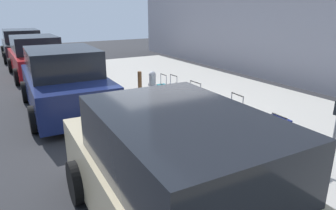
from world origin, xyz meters
The scene contains 18 objects.
ground_plane centered at (0.00, 0.00, 0.00)m, with size 40.00×40.00×0.00m, color #28282B.
sidewalk_curb centered at (0.00, -2.50, 0.07)m, with size 18.00×5.00×0.14m, color #ADA89E.
suitcase_navy_0 centered at (-3.16, -0.73, 0.52)m, with size 0.41×0.24×0.82m.
suitcase_teal_1 centered at (-2.66, -0.72, 0.40)m, with size 0.47×0.25×0.77m.
suitcase_black_2 centered at (-2.15, -0.68, 0.49)m, with size 0.44×0.28×0.97m.
suitcase_red_3 centered at (-1.68, -0.72, 0.51)m, with size 0.40×0.26×0.80m.
suitcase_maroon_4 centered at (-1.20, -0.69, 0.40)m, with size 0.45×0.20×0.75m.
suitcase_olive_5 centered at (-0.67, -0.72, 0.46)m, with size 0.48×0.22×0.91m.
suitcase_silver_6 centered at (-0.16, -0.61, 0.40)m, with size 0.44×0.26×0.76m.
suitcase_navy_7 centered at (0.31, -0.71, 0.45)m, with size 0.38×0.27×0.89m.
suitcase_teal_8 centered at (0.76, -0.65, 0.40)m, with size 0.39×0.25×0.84m.
fire_hydrant centered at (1.48, -0.68, 0.55)m, with size 0.39×0.21×0.79m.
bollard_post centered at (2.06, -0.53, 0.49)m, with size 0.13×0.13×0.69m, color brown.
parking_meter centered at (-4.03, -0.93, 0.97)m, with size 0.12×0.09×1.27m.
parked_car_beige_0 centered at (-3.90, 1.78, 0.78)m, with size 4.64×2.09×1.67m.
parked_car_navy_1 centered at (1.96, 1.78, 0.79)m, with size 4.39×2.23×1.71m.
parked_car_red_2 centered at (7.16, 1.78, 0.77)m, with size 4.46×2.08×1.65m.
parked_car_charcoal_3 centered at (12.53, 1.78, 0.76)m, with size 4.79×2.20×1.62m.
Camera 1 is at (-6.37, 3.41, 2.70)m, focal length 32.08 mm.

